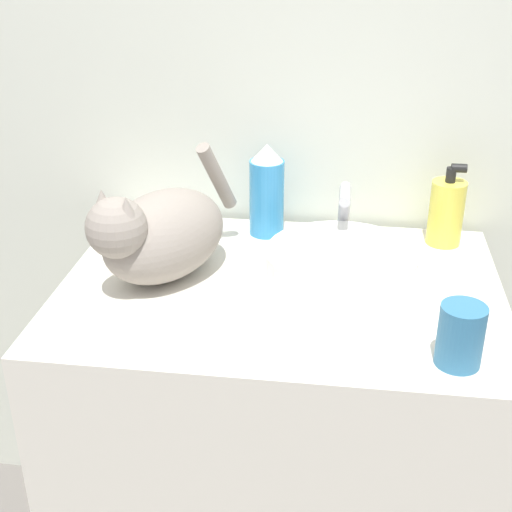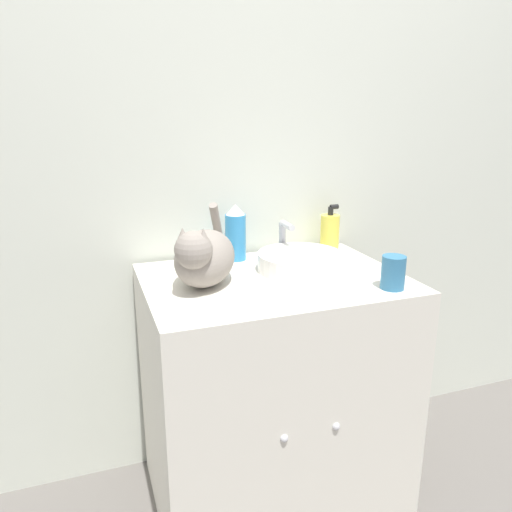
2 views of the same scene
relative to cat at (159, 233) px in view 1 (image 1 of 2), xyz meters
name	(u,v)px [view 1 (image 1 of 2)]	position (x,y,z in m)	size (l,w,h in m)	color
wall_back	(301,20)	(0.23, 0.34, 0.33)	(6.00, 0.05, 2.50)	silver
vanity_cabinet	(278,456)	(0.23, 0.00, -0.50)	(0.82, 0.61, 0.82)	silver
sink_basin	(341,265)	(0.33, 0.04, -0.06)	(0.28, 0.28, 0.06)	white
faucet	(344,219)	(0.33, 0.19, -0.03)	(0.13, 0.10, 0.14)	silver
cat	(159,233)	(0.00, 0.00, 0.00)	(0.28, 0.36, 0.23)	gray
soap_bottle	(446,212)	(0.54, 0.23, -0.02)	(0.07, 0.07, 0.17)	#EADB4C
spray_bottle	(267,191)	(0.17, 0.23, 0.00)	(0.07, 0.07, 0.20)	#338CCC
cup	(461,336)	(0.52, -0.21, -0.04)	(0.07, 0.07, 0.10)	teal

